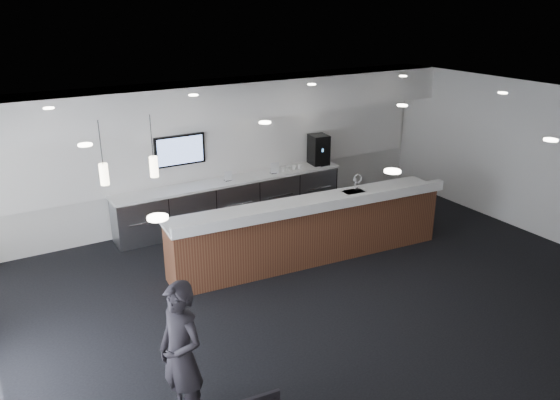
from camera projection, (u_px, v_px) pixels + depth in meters
ground at (332, 296)px, 8.79m from camera, size 10.00×10.00×0.00m
ceiling at (339, 111)px, 7.75m from camera, size 10.00×8.00×0.02m
back_wall at (224, 150)px, 11.50m from camera, size 10.00×0.02×3.00m
right_wall at (543, 162)px, 10.64m from camera, size 0.02×8.00×3.00m
soffit_bulkhead at (231, 98)px, 10.74m from camera, size 10.00×0.90×0.70m
alcove_panel at (224, 146)px, 11.44m from camera, size 9.80×0.06×1.40m
back_credenza at (233, 200)px, 11.57m from camera, size 5.06×0.66×0.95m
wall_tv at (180, 150)px, 10.90m from camera, size 1.05×0.08×0.62m
pendant_left at (161, 173)px, 7.52m from camera, size 0.12×0.12×0.30m
pendant_right at (110, 181)px, 7.18m from camera, size 0.12×0.12×0.30m
ceiling_can_lights at (339, 113)px, 7.76m from camera, size 7.00×5.00×0.02m
service_counter at (310, 230)px, 9.85m from camera, size 5.31×1.27×1.49m
coffee_machine at (319, 150)px, 12.35m from camera, size 0.43×0.53×0.67m
info_sign_left at (228, 176)px, 11.26m from camera, size 0.15×0.04×0.21m
info_sign_right at (275, 168)px, 11.73m from camera, size 0.18×0.06×0.25m
lounge_guest at (181, 355)px, 5.94m from camera, size 0.59×0.73×1.72m
cup_0 at (299, 166)px, 12.09m from camera, size 0.11×0.11×0.10m
cup_1 at (294, 167)px, 12.03m from camera, size 0.15×0.15×0.10m
cup_2 at (289, 168)px, 11.96m from camera, size 0.13×0.13×0.10m
cup_3 at (283, 169)px, 11.89m from camera, size 0.14×0.14×0.10m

